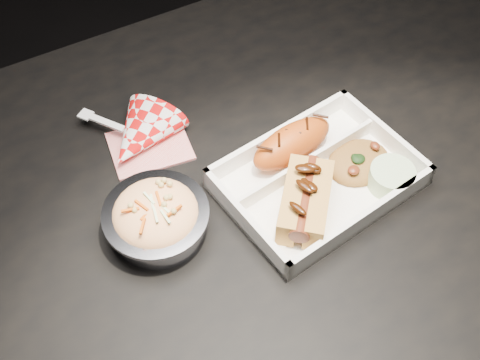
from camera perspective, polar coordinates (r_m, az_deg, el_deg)
name	(u,v)px	position (r m, az deg, el deg)	size (l,w,h in m)	color
dining_table	(269,216)	(0.90, 2.80, -3.40)	(1.20, 0.80, 0.75)	black
food_tray	(317,180)	(0.82, 7.29, 0.00)	(0.27, 0.21, 0.04)	white
fried_pastry	(292,143)	(0.82, 4.96, 3.48)	(0.13, 0.05, 0.05)	#C24E13
hotdog	(306,200)	(0.77, 6.23, -1.86)	(0.12, 0.13, 0.06)	#C89144
fried_rice_mound	(360,157)	(0.83, 11.29, 2.15)	(0.09, 0.08, 0.03)	#9A652C
cupcake_liner	(391,178)	(0.82, 14.14, 0.22)	(0.06, 0.06, 0.03)	beige
foil_coleslaw_cup	(156,217)	(0.76, -7.94, -3.48)	(0.13, 0.13, 0.07)	silver
napkin_fork	(139,137)	(0.86, -9.52, 4.03)	(0.15, 0.16, 0.10)	red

